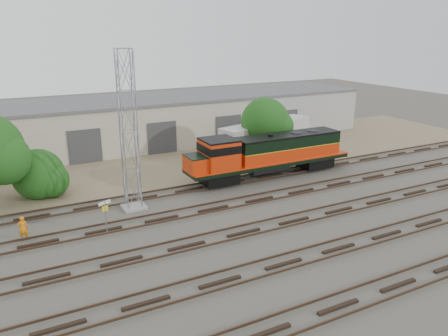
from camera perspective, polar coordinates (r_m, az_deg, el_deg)
name	(u,v)px	position (r m, az deg, el deg)	size (l,w,h in m)	color
ground	(223,217)	(31.06, -0.19, -6.41)	(140.00, 140.00, 0.00)	#47423A
dirt_strip	(154,163)	(44.13, -9.14, 0.70)	(80.00, 16.00, 0.02)	#726047
tracks	(244,233)	(28.64, 2.59, -8.42)	(80.00, 20.40, 0.28)	black
warehouse	(130,122)	(50.94, -12.12, 5.85)	(58.40, 10.40, 5.30)	beige
locomotive	(267,154)	(38.81, 5.68, 1.89)	(15.80, 2.77, 3.80)	black
signal_tower	(129,135)	(31.56, -12.31, 4.27)	(1.69, 1.69, 11.47)	gray
sign_post	(105,210)	(29.27, -15.27, -5.33)	(0.84, 0.39, 2.20)	gray
worker	(23,228)	(30.23, -24.78, -7.15)	(0.59, 0.39, 1.62)	orange
semi_trailer	(268,134)	(46.08, 5.77, 4.42)	(11.75, 5.27, 3.55)	silver
dumpster_blue	(281,132)	(53.87, 7.45, 4.64)	(1.60, 1.50, 1.50)	#163E99
dumpster_red	(299,130)	(55.76, 9.79, 4.92)	(1.50, 1.40, 1.40)	maroon
tree_mid	(42,176)	(37.21, -22.73, -0.96)	(4.25, 4.04, 4.04)	#382619
tree_east	(268,123)	(43.43, 5.76, 5.88)	(4.99, 4.75, 6.41)	#382619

